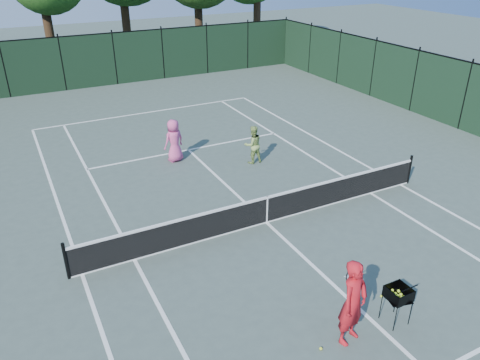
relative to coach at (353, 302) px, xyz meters
name	(u,v)px	position (x,y,z in m)	size (l,w,h in m)	color
ground	(267,223)	(0.82, 4.88, -0.99)	(90.00, 90.00, 0.00)	#45544B
sideline_doubles_left	(82,274)	(-4.67, 4.88, -0.99)	(0.10, 23.77, 0.01)	white
sideline_doubles_right	(400,185)	(6.30, 4.88, -0.99)	(0.10, 23.77, 0.01)	white
sideline_singles_left	(134,260)	(-3.30, 4.88, -0.99)	(0.10, 23.77, 0.01)	white
sideline_singles_right	(371,193)	(4.93, 4.88, -0.99)	(0.10, 23.77, 0.01)	white
baseline_far	(148,112)	(0.82, 16.76, -0.99)	(10.97, 0.10, 0.01)	white
service_line_far	(188,150)	(0.82, 11.28, -0.99)	(8.23, 0.10, 0.01)	white
center_service_line	(267,222)	(0.82, 4.88, -0.99)	(0.10, 12.80, 0.01)	white
tennis_net	(267,209)	(0.82, 4.88, -0.52)	(11.69, 0.09, 1.06)	black
fence_far	(115,59)	(0.82, 22.88, 0.51)	(24.00, 0.05, 3.00)	black
coach	(353,302)	(0.00, 0.00, 0.00)	(0.89, 0.87, 1.99)	red
player_pink	(174,141)	(-0.04, 10.51, -0.15)	(0.93, 0.73, 1.68)	#DD4E8E
player_green	(253,145)	(2.58, 8.97, -0.25)	(0.73, 0.57, 1.49)	#8EAC56
ball_hopper	(398,294)	(1.23, -0.06, -0.21)	(0.59, 0.59, 0.93)	black
loose_ball_near_cart	(381,296)	(1.56, 0.68, -0.96)	(0.07, 0.07, 0.07)	#C1D42B
loose_ball_midcourt	(321,349)	(-0.71, 0.01, -0.96)	(0.07, 0.07, 0.07)	#DAEE30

